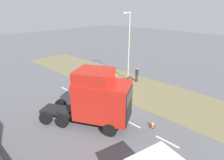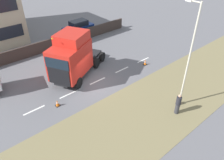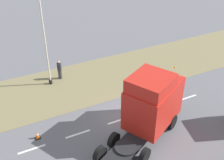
% 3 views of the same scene
% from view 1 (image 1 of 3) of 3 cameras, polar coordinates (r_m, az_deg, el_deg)
% --- Properties ---
extents(ground_plane, '(120.00, 120.00, 0.00)m').
position_cam_1_polar(ground_plane, '(17.07, -0.71, -9.74)').
color(ground_plane, slate).
rests_on(ground_plane, ground).
extents(grass_verge, '(7.00, 44.00, 0.01)m').
position_cam_1_polar(grass_verge, '(21.24, 10.78, -3.50)').
color(grass_verge, olive).
rests_on(grass_verge, ground).
extents(lane_markings, '(0.16, 14.60, 0.00)m').
position_cam_1_polar(lane_markings, '(17.50, -2.36, -8.90)').
color(lane_markings, white).
rests_on(lane_markings, ground).
extents(lorry_cab, '(5.55, 7.45, 4.71)m').
position_cam_1_polar(lorry_cab, '(14.36, -4.05, -5.69)').
color(lorry_cab, black).
rests_on(lorry_cab, ground).
extents(lamp_post, '(1.27, 0.30, 8.31)m').
position_cam_1_polar(lamp_post, '(22.89, 5.00, 8.99)').
color(lamp_post, black).
rests_on(lamp_post, ground).
extents(pedestrian, '(0.39, 0.39, 1.81)m').
position_cam_1_polar(pedestrian, '(23.54, 7.60, 1.57)').
color(pedestrian, '#333338').
rests_on(pedestrian, ground).
extents(traffic_cone_lead, '(0.36, 0.36, 0.58)m').
position_cam_1_polar(traffic_cone_lead, '(15.37, 12.24, -12.96)').
color(traffic_cone_lead, black).
rests_on(traffic_cone_lead, ground).
extents(traffic_cone_trailing, '(0.36, 0.36, 0.58)m').
position_cam_1_polar(traffic_cone_trailing, '(21.92, -11.30, -1.94)').
color(traffic_cone_trailing, black).
rests_on(traffic_cone_trailing, ground).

